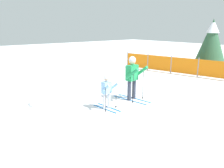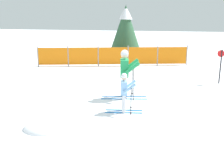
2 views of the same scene
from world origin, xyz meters
TOP-DOWN VIEW (x-y plane):
  - ground_plane at (0.00, 0.00)m, footprint 60.00×60.00m
  - skier_adult at (0.00, 0.16)m, footprint 1.63×0.77m
  - skier_child at (0.15, -1.19)m, footprint 1.14×0.56m
  - safety_fence at (-1.30, 5.68)m, footprint 7.94×1.73m
  - conifer_far at (-0.89, 7.79)m, footprint 1.74×1.74m
  - snow_mound at (-1.78, -2.77)m, footprint 1.06×0.90m

SIDE VIEW (x-z plane):
  - ground_plane at x=0.00m, z-range 0.00..0.00m
  - snow_mound at x=-1.78m, z-range -0.21..0.21m
  - safety_fence at x=-1.30m, z-range 0.00..1.09m
  - skier_child at x=0.15m, z-range 0.10..1.30m
  - skier_adult at x=0.00m, z-range 0.16..1.85m
  - conifer_far at x=-0.89m, z-range 0.38..3.62m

